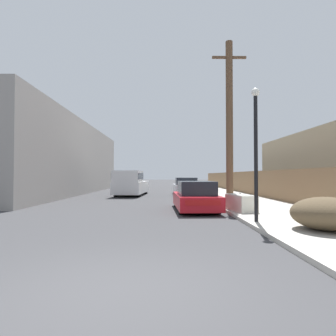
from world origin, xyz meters
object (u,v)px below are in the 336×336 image
at_px(utility_pole, 229,120).
at_px(brush_pile, 327,213).
at_px(pickup_truck, 131,183).
at_px(discarded_fridge, 241,203).
at_px(street_lamp, 256,143).
at_px(parked_sports_car_red, 195,197).
at_px(car_parked_mid, 186,187).

height_order(utility_pole, brush_pile, utility_pole).
bearing_deg(utility_pole, pickup_truck, 128.80).
relative_size(discarded_fridge, street_lamp, 0.45).
height_order(parked_sports_car_red, pickup_truck, pickup_truck).
height_order(pickup_truck, utility_pole, utility_pole).
xyz_separation_m(parked_sports_car_red, street_lamp, (1.50, -3.98, 2.00)).
bearing_deg(utility_pole, brush_pile, -83.46).
xyz_separation_m(car_parked_mid, pickup_truck, (-4.32, -1.04, 0.30)).
relative_size(parked_sports_car_red, brush_pile, 2.33).
distance_m(car_parked_mid, pickup_truck, 4.46).
height_order(discarded_fridge, pickup_truck, pickup_truck).
distance_m(utility_pole, street_lamp, 6.54).
xyz_separation_m(discarded_fridge, brush_pile, (1.15, -4.39, 0.11)).
distance_m(discarded_fridge, brush_pile, 4.54).
distance_m(discarded_fridge, utility_pole, 5.22).
bearing_deg(parked_sports_car_red, brush_pile, -63.52).
relative_size(car_parked_mid, pickup_truck, 0.76).
xyz_separation_m(utility_pole, street_lamp, (-0.54, -6.24, -1.87)).
relative_size(car_parked_mid, street_lamp, 1.09).
distance_m(parked_sports_car_red, brush_pile, 6.18).
height_order(discarded_fridge, street_lamp, street_lamp).
height_order(car_parked_mid, pickup_truck, pickup_truck).
height_order(car_parked_mid, brush_pile, car_parked_mid).
height_order(pickup_truck, street_lamp, street_lamp).
relative_size(pickup_truck, street_lamp, 1.43).
xyz_separation_m(street_lamp, brush_pile, (1.42, -1.47, -2.04)).
relative_size(discarded_fridge, parked_sports_car_red, 0.42).
height_order(parked_sports_car_red, car_parked_mid, car_parked_mid).
xyz_separation_m(utility_pole, brush_pile, (0.88, -7.71, -3.91)).
bearing_deg(street_lamp, utility_pole, 85.08).
xyz_separation_m(discarded_fridge, utility_pole, (0.27, 3.32, 4.02)).
bearing_deg(car_parked_mid, utility_pole, -79.09).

